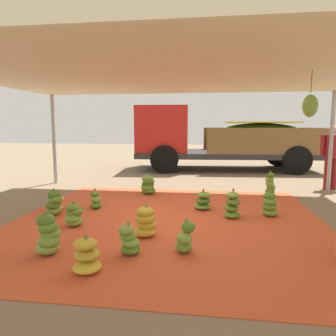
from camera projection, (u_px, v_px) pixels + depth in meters
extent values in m
plane|color=#7F6B51|center=(183.00, 188.00, 8.54)|extent=(40.00, 40.00, 0.00)
cube|color=#D1512D|center=(168.00, 221.00, 5.60)|extent=(5.43, 5.47, 0.01)
cylinder|color=#9EA0A5|center=(54.00, 139.00, 9.18)|extent=(0.10, 0.10, 2.57)
cylinder|color=#9EA0A5|center=(331.00, 141.00, 8.15)|extent=(0.10, 0.10, 2.57)
cube|color=beige|center=(168.00, 70.00, 5.25)|extent=(8.00, 7.00, 0.06)
cylinder|color=#4C422D|center=(312.00, 81.00, 5.05)|extent=(0.01, 0.01, 0.37)
ellipsoid|color=#6B9E38|center=(310.00, 106.00, 5.10)|extent=(0.24, 0.24, 0.36)
ellipsoid|color=#75A83D|center=(47.00, 248.00, 4.14)|extent=(0.40, 0.40, 0.18)
ellipsoid|color=#6B9E38|center=(49.00, 241.00, 4.11)|extent=(0.35, 0.35, 0.18)
ellipsoid|color=#6B9E38|center=(51.00, 233.00, 4.15)|extent=(0.37, 0.37, 0.18)
ellipsoid|color=#518428|center=(48.00, 227.00, 4.10)|extent=(0.27, 0.27, 0.18)
ellipsoid|color=#477523|center=(46.00, 220.00, 4.10)|extent=(0.26, 0.26, 0.18)
cylinder|color=olive|center=(47.00, 216.00, 4.09)|extent=(0.04, 0.04, 0.12)
ellipsoid|color=#6B9E38|center=(270.00, 212.00, 5.89)|extent=(0.38, 0.38, 0.15)
ellipsoid|color=#518428|center=(270.00, 207.00, 5.87)|extent=(0.32, 0.32, 0.15)
ellipsoid|color=#60932D|center=(270.00, 202.00, 5.85)|extent=(0.30, 0.30, 0.15)
ellipsoid|color=#518428|center=(269.00, 196.00, 5.87)|extent=(0.31, 0.31, 0.15)
cylinder|color=olive|center=(270.00, 193.00, 5.84)|extent=(0.04, 0.04, 0.12)
ellipsoid|color=#477523|center=(96.00, 205.00, 6.41)|extent=(0.25, 0.25, 0.13)
ellipsoid|color=#75A83D|center=(96.00, 200.00, 6.43)|extent=(0.29, 0.29, 0.13)
ellipsoid|color=#518428|center=(95.00, 194.00, 6.44)|extent=(0.25, 0.25, 0.13)
cylinder|color=olive|center=(95.00, 191.00, 6.41)|extent=(0.04, 0.04, 0.12)
ellipsoid|color=#477523|center=(149.00, 191.00, 7.80)|extent=(0.39, 0.39, 0.16)
ellipsoid|color=#60932D|center=(148.00, 188.00, 7.78)|extent=(0.33, 0.33, 0.16)
ellipsoid|color=#477523|center=(148.00, 184.00, 7.80)|extent=(0.38, 0.38, 0.16)
ellipsoid|color=#477523|center=(149.00, 182.00, 7.76)|extent=(0.38, 0.38, 0.16)
ellipsoid|color=#6B9E38|center=(147.00, 178.00, 7.75)|extent=(0.31, 0.31, 0.16)
cylinder|color=olive|center=(148.00, 176.00, 7.75)|extent=(0.04, 0.04, 0.12)
ellipsoid|color=#518428|center=(130.00, 249.00, 4.15)|extent=(0.35, 0.35, 0.13)
ellipsoid|color=#75A83D|center=(131.00, 243.00, 4.14)|extent=(0.31, 0.31, 0.13)
ellipsoid|color=#6B9E38|center=(128.00, 236.00, 4.14)|extent=(0.26, 0.26, 0.13)
ellipsoid|color=#6B9E38|center=(126.00, 230.00, 4.08)|extent=(0.23, 0.23, 0.13)
cylinder|color=olive|center=(128.00, 225.00, 4.09)|extent=(0.04, 0.04, 0.12)
ellipsoid|color=#60932D|center=(184.00, 247.00, 4.20)|extent=(0.32, 0.32, 0.16)
ellipsoid|color=#75A83D|center=(184.00, 238.00, 4.13)|extent=(0.27, 0.27, 0.16)
ellipsoid|color=#518428|center=(188.00, 227.00, 4.16)|extent=(0.26, 0.26, 0.16)
cylinder|color=olive|center=(186.00, 223.00, 4.13)|extent=(0.04, 0.04, 0.12)
ellipsoid|color=#518428|center=(270.00, 192.00, 7.69)|extent=(0.31, 0.31, 0.16)
ellipsoid|color=#60932D|center=(271.00, 188.00, 7.69)|extent=(0.23, 0.23, 0.16)
ellipsoid|color=#75A83D|center=(270.00, 184.00, 7.66)|extent=(0.27, 0.27, 0.16)
ellipsoid|color=#6B9E38|center=(270.00, 180.00, 7.65)|extent=(0.26, 0.26, 0.16)
ellipsoid|color=#477523|center=(271.00, 176.00, 7.64)|extent=(0.26, 0.26, 0.16)
cylinder|color=olive|center=(270.00, 173.00, 7.64)|extent=(0.04, 0.04, 0.12)
ellipsoid|color=#6B9E38|center=(54.00, 210.00, 5.97)|extent=(0.35, 0.35, 0.18)
ellipsoid|color=#477523|center=(53.00, 205.00, 5.92)|extent=(0.28, 0.28, 0.18)
ellipsoid|color=#518428|center=(55.00, 200.00, 5.92)|extent=(0.27, 0.27, 0.18)
ellipsoid|color=#477523|center=(54.00, 195.00, 5.93)|extent=(0.32, 0.32, 0.18)
cylinder|color=olive|center=(54.00, 192.00, 5.90)|extent=(0.04, 0.04, 0.12)
ellipsoid|color=gold|center=(87.00, 267.00, 3.63)|extent=(0.41, 0.41, 0.13)
ellipsoid|color=gold|center=(87.00, 254.00, 3.67)|extent=(0.39, 0.39, 0.13)
ellipsoid|color=gold|center=(85.00, 244.00, 3.63)|extent=(0.35, 0.35, 0.13)
cylinder|color=olive|center=(86.00, 239.00, 3.62)|extent=(0.04, 0.04, 0.12)
ellipsoid|color=#75A83D|center=(74.00, 221.00, 5.30)|extent=(0.33, 0.33, 0.16)
ellipsoid|color=#6B9E38|center=(73.00, 219.00, 5.26)|extent=(0.32, 0.32, 0.16)
ellipsoid|color=#518428|center=(74.00, 214.00, 5.31)|extent=(0.30, 0.30, 0.16)
ellipsoid|color=#60932D|center=(76.00, 211.00, 5.29)|extent=(0.32, 0.32, 0.16)
ellipsoid|color=#518428|center=(73.00, 208.00, 5.27)|extent=(0.23, 0.23, 0.16)
cylinder|color=olive|center=(74.00, 205.00, 5.26)|extent=(0.04, 0.04, 0.12)
ellipsoid|color=gold|center=(56.00, 208.00, 6.25)|extent=(0.29, 0.29, 0.13)
ellipsoid|color=#996628|center=(55.00, 204.00, 6.24)|extent=(0.36, 0.36, 0.13)
ellipsoid|color=gold|center=(58.00, 199.00, 6.25)|extent=(0.28, 0.28, 0.13)
ellipsoid|color=#996628|center=(55.00, 195.00, 6.23)|extent=(0.32, 0.32, 0.13)
cylinder|color=olive|center=(56.00, 192.00, 6.23)|extent=(0.04, 0.04, 0.12)
ellipsoid|color=gold|center=(145.00, 231.00, 4.81)|extent=(0.38, 0.38, 0.16)
ellipsoid|color=gold|center=(147.00, 224.00, 4.81)|extent=(0.42, 0.42, 0.16)
ellipsoid|color=gold|center=(145.00, 219.00, 4.78)|extent=(0.32, 0.32, 0.16)
ellipsoid|color=gold|center=(145.00, 212.00, 4.79)|extent=(0.34, 0.34, 0.16)
cylinder|color=olive|center=(146.00, 208.00, 4.77)|extent=(0.04, 0.04, 0.12)
ellipsoid|color=#60932D|center=(232.00, 215.00, 5.78)|extent=(0.32, 0.32, 0.12)
ellipsoid|color=#518428|center=(231.00, 208.00, 5.78)|extent=(0.33, 0.33, 0.12)
ellipsoid|color=#518428|center=(233.00, 202.00, 5.73)|extent=(0.35, 0.35, 0.12)
ellipsoid|color=#75A83D|center=(232.00, 195.00, 5.72)|extent=(0.31, 0.31, 0.12)
cylinder|color=olive|center=(233.00, 192.00, 5.71)|extent=(0.04, 0.04, 0.12)
ellipsoid|color=#60932D|center=(203.00, 206.00, 6.37)|extent=(0.47, 0.47, 0.12)
ellipsoid|color=#477523|center=(203.00, 201.00, 6.34)|extent=(0.40, 0.40, 0.12)
ellipsoid|color=#6B9E38|center=(204.00, 195.00, 6.32)|extent=(0.38, 0.38, 0.12)
cylinder|color=olive|center=(203.00, 192.00, 6.31)|extent=(0.04, 0.04, 0.12)
cube|color=#2D2D2D|center=(226.00, 154.00, 12.17)|extent=(6.89, 2.95, 0.20)
cube|color=red|center=(163.00, 129.00, 12.20)|extent=(2.04, 2.40, 1.70)
cube|color=#232D38|center=(139.00, 120.00, 12.22)|extent=(0.17, 1.98, 0.75)
cube|color=brown|center=(268.00, 141.00, 10.83)|extent=(4.17, 0.38, 0.90)
cube|color=brown|center=(254.00, 138.00, 13.19)|extent=(4.17, 0.38, 0.90)
cube|color=brown|center=(316.00, 140.00, 11.88)|extent=(0.26, 2.47, 0.90)
ellipsoid|color=#477523|center=(260.00, 137.00, 12.00)|extent=(3.81, 2.34, 1.08)
cube|color=yellow|center=(261.00, 122.00, 11.92)|extent=(2.63, 2.05, 0.04)
cylinder|color=black|center=(164.00, 159.00, 11.21)|extent=(1.02, 0.35, 1.00)
cylinder|color=black|center=(169.00, 154.00, 13.45)|extent=(1.02, 0.35, 1.00)
cylinder|color=black|center=(297.00, 160.00, 10.91)|extent=(1.02, 0.35, 1.00)
cylinder|color=black|center=(278.00, 154.00, 13.15)|extent=(1.02, 0.35, 1.00)
cylinder|color=maroon|center=(327.00, 174.00, 8.44)|extent=(0.15, 0.15, 0.82)
cylinder|color=maroon|center=(334.00, 174.00, 8.42)|extent=(0.15, 0.15, 0.82)
cylinder|color=maroon|center=(332.00, 147.00, 8.33)|extent=(0.38, 0.38, 0.62)
cylinder|color=maroon|center=(323.00, 145.00, 8.36)|extent=(0.12, 0.12, 0.55)
sphere|color=tan|center=(334.00, 130.00, 8.28)|extent=(0.22, 0.22, 0.22)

